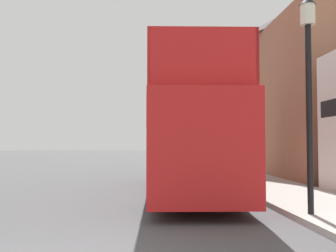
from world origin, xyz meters
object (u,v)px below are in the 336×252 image
object	(u,v)px
parked_car_ahead_of_bus	(181,161)
lamp_post_second	(228,106)
tour_bus	(187,138)
lamp_post_nearest	(308,62)

from	to	relation	value
parked_car_ahead_of_bus	lamp_post_second	size ratio (longest dim) A/B	0.96
parked_car_ahead_of_bus	lamp_post_second	world-z (taller)	lamp_post_second
tour_bus	lamp_post_second	distance (m)	5.19
tour_bus	lamp_post_nearest	world-z (taller)	lamp_post_nearest
tour_bus	lamp_post_second	size ratio (longest dim) A/B	2.22
lamp_post_nearest	lamp_post_second	world-z (taller)	lamp_post_nearest
tour_bus	lamp_post_second	bearing A→B (deg)	64.27
lamp_post_second	lamp_post_nearest	bearing A→B (deg)	-91.08
parked_car_ahead_of_bus	lamp_post_nearest	distance (m)	13.58
lamp_post_nearest	lamp_post_second	xyz separation A→B (m)	(0.17, 9.20, -0.09)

